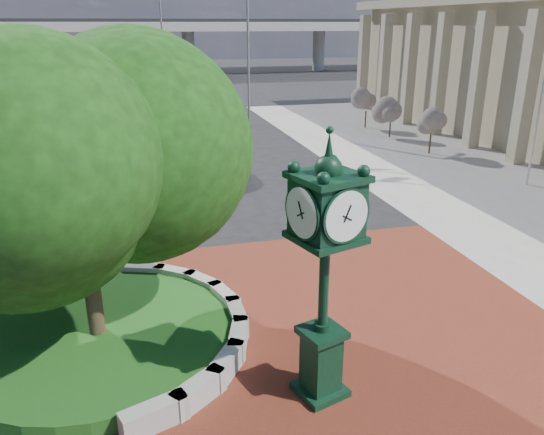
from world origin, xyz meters
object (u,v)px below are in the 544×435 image
Objects in this scene: street_lamp_far at (165,39)px; post_clock at (325,262)px; flagpole_b at (544,83)px; street_lamp_near at (251,43)px; parked_car at (208,91)px.

post_clock is at bearing -90.61° from street_lamp_far.
flagpole_b is 0.95× the size of street_lamp_far.
street_lamp_near reaches higher than flagpole_b.
flagpole_b is at bearing -68.42° from street_lamp_far.
street_lamp_near is (1.03, -14.72, 4.84)m from parked_car.
parked_car is at bearing -23.94° from street_lamp_far.
street_lamp_near is at bearing -93.46° from parked_car.
flagpole_b is 19.93m from street_lamp_near.
street_lamp_near reaches higher than parked_car.
post_clock is 0.55× the size of street_lamp_near.
street_lamp_far is (-3.67, 1.63, 4.68)m from parked_car.
street_lamp_far is (-4.70, 16.35, -0.16)m from street_lamp_near.
parked_car is at bearing 94.01° from street_lamp_near.
street_lamp_far is at bearing 106.05° from street_lamp_near.
parked_car is 0.55× the size of flagpole_b.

